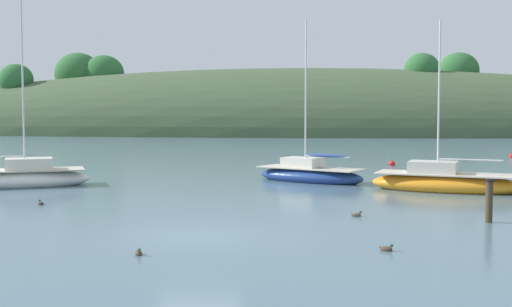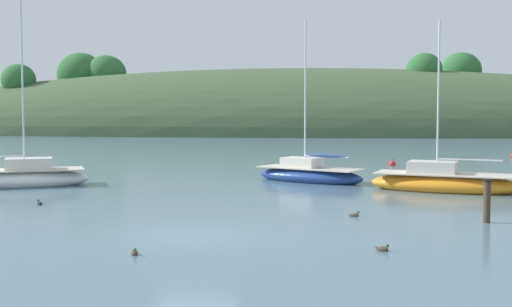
# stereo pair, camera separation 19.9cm
# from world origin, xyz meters

# --- Properties ---
(ground_plane) EXTENTS (400.00, 400.00, 0.00)m
(ground_plane) POSITION_xyz_m (0.00, 0.00, 0.00)
(ground_plane) COLOR slate
(far_shoreline_hill) EXTENTS (150.00, 36.00, 24.49)m
(far_shoreline_hill) POSITION_xyz_m (-0.19, 89.30, 0.10)
(far_shoreline_hill) COLOR #425638
(far_shoreline_hill) RESTS_ON ground
(sailboat_grey_yawl) EXTENTS (7.31, 4.38, 8.29)m
(sailboat_grey_yawl) POSITION_xyz_m (9.62, 12.06, 0.41)
(sailboat_grey_yawl) COLOR orange
(sailboat_grey_yawl) RESTS_ON ground
(sailboat_white_near) EXTENTS (7.39, 4.99, 10.44)m
(sailboat_white_near) POSITION_xyz_m (-11.24, 12.07, 0.42)
(sailboat_white_near) COLOR white
(sailboat_white_near) RESTS_ON ground
(sailboat_blue_center) EXTENTS (6.43, 4.94, 8.84)m
(sailboat_blue_center) POSITION_xyz_m (3.27, 15.66, 0.39)
(sailboat_blue_center) COLOR navy
(sailboat_blue_center) RESTS_ON ground
(mooring_buoy_inner) EXTENTS (0.44, 0.44, 0.54)m
(mooring_buoy_inner) POSITION_xyz_m (8.88, 26.54, 0.12)
(mooring_buoy_inner) COLOR red
(mooring_buoy_inner) RESTS_ON ground
(duck_lone_right) EXTENTS (0.41, 0.31, 0.24)m
(duck_lone_right) POSITION_xyz_m (5.48, -1.67, 0.05)
(duck_lone_right) COLOR #473828
(duck_lone_right) RESTS_ON ground
(duck_straggler) EXTENTS (0.42, 0.19, 0.24)m
(duck_straggler) POSITION_xyz_m (5.04, 4.13, 0.05)
(duck_straggler) COLOR brown
(duck_straggler) RESTS_ON ground
(duck_lone_left) EXTENTS (0.29, 0.41, 0.24)m
(duck_lone_left) POSITION_xyz_m (-1.08, -2.77, 0.05)
(duck_lone_left) COLOR #473828
(duck_lone_left) RESTS_ON ground
(duck_lead) EXTENTS (0.36, 0.37, 0.24)m
(duck_lead) POSITION_xyz_m (-7.47, 5.95, 0.05)
(duck_lead) COLOR #2D2823
(duck_lead) RESTS_ON ground
(jetty_piling) EXTENTS (0.30, 0.30, 1.46)m
(jetty_piling) POSITION_xyz_m (9.42, 3.20, 0.75)
(jetty_piling) COLOR #423323
(jetty_piling) RESTS_ON ground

